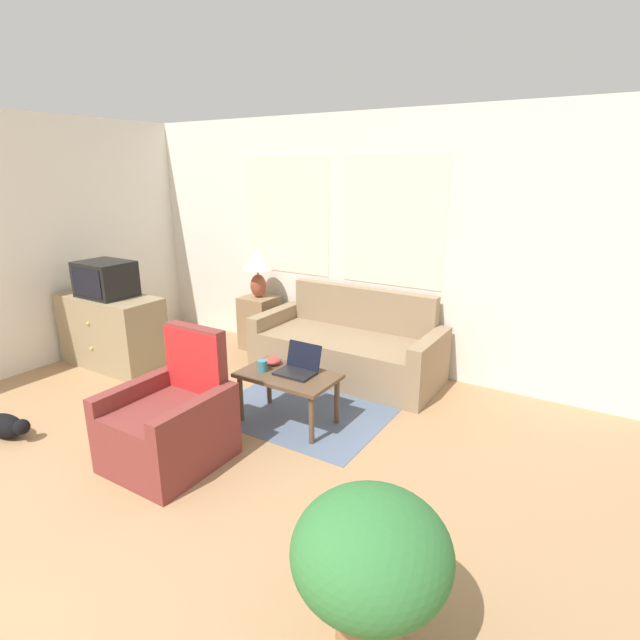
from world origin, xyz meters
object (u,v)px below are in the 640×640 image
at_px(laptop, 298,367).
at_px(potted_plant, 371,558).
at_px(coffee_table, 288,381).
at_px(cat_black, 6,426).
at_px(snack_bowl, 272,361).
at_px(television, 105,279).
at_px(cup_navy, 262,366).
at_px(couch, 349,349).
at_px(armchair, 173,424).
at_px(table_lamp, 258,265).

distance_m(laptop, potted_plant, 2.14).
height_order(coffee_table, cat_black, coffee_table).
bearing_deg(coffee_table, snack_bowl, 156.74).
bearing_deg(laptop, television, -179.40).
bearing_deg(laptop, coffee_table, -127.63).
xyz_separation_m(television, cup_navy, (2.13, -0.11, -0.47)).
height_order(cup_navy, snack_bowl, cup_navy).
bearing_deg(coffee_table, laptop, 52.37).
xyz_separation_m(couch, snack_bowl, (-0.16, -1.08, 0.20)).
height_order(armchair, laptop, armchair).
height_order(couch, snack_bowl, couch).
relative_size(television, snack_bowl, 3.64).
bearing_deg(coffee_table, television, 178.85).
distance_m(table_lamp, potted_plant, 4.05).
bearing_deg(armchair, couch, 81.49).
xyz_separation_m(coffee_table, potted_plant, (1.50, -1.51, 0.10)).
xyz_separation_m(coffee_table, snack_bowl, (-0.24, 0.10, 0.09)).
bearing_deg(armchair, potted_plant, -17.88).
height_order(coffee_table, cup_navy, cup_navy).
distance_m(snack_bowl, cat_black, 2.17).
bearing_deg(laptop, cat_black, -141.12).
bearing_deg(television, cup_navy, -2.98).
bearing_deg(laptop, cup_navy, -153.20).
xyz_separation_m(snack_bowl, potted_plant, (1.74, -1.61, 0.01)).
height_order(coffee_table, laptop, laptop).
height_order(potted_plant, cat_black, potted_plant).
bearing_deg(cup_navy, television, 177.02).
bearing_deg(cup_navy, table_lamp, 129.39).
xyz_separation_m(couch, laptop, (0.13, -1.11, 0.22)).
xyz_separation_m(cup_navy, snack_bowl, (-0.02, 0.17, -0.01)).
bearing_deg(armchair, table_lamp, 113.52).
xyz_separation_m(couch, cat_black, (-1.69, -2.57, -0.17)).
bearing_deg(laptop, couch, 96.48).
bearing_deg(potted_plant, coffee_table, 134.86).
distance_m(armchair, snack_bowl, 1.03).
bearing_deg(potted_plant, couch, 120.31).
bearing_deg(potted_plant, laptop, 132.45).
bearing_deg(television, coffee_table, -1.15).
height_order(couch, coffee_table, couch).
bearing_deg(laptop, armchair, -114.19).
distance_m(couch, table_lamp, 1.48).
height_order(table_lamp, potted_plant, table_lamp).
relative_size(couch, table_lamp, 3.40).
bearing_deg(potted_plant, armchair, 162.12).
bearing_deg(couch, potted_plant, -59.69).
distance_m(coffee_table, laptop, 0.15).
distance_m(table_lamp, laptop, 1.94).
distance_m(television, snack_bowl, 2.16).
distance_m(armchair, cup_navy, 0.88).
height_order(couch, cup_navy, couch).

